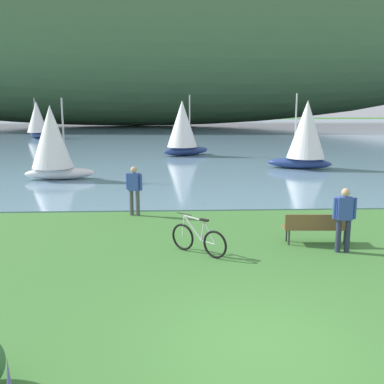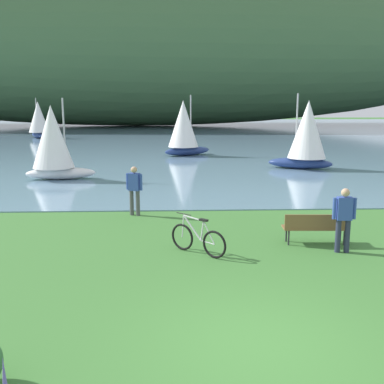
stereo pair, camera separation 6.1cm
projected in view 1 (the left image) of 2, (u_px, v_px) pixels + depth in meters
ground_plane at (260, 344)px, 7.51m from camera, size 200.00×200.00×0.00m
bay_water at (184, 133)px, 55.79m from camera, size 180.00×80.00×0.04m
distant_hillside at (133, 42)px, 69.42m from camera, size 119.79×28.00×25.25m
park_bench_near_camera at (316, 226)px, 12.67m from camera, size 1.82×0.55×0.88m
bicycle_leaning_near_bench at (198, 239)px, 11.87m from camera, size 1.38×1.20×1.01m
person_at_shoreline at (134, 188)px, 15.77m from camera, size 0.57×0.35×1.71m
person_on_the_grass at (344, 216)px, 11.91m from camera, size 0.61×0.24×1.71m
sailboat_nearest_to_shore at (52, 142)px, 22.60m from camera, size 3.49×2.22×4.01m
sailboat_mid_bay at (37, 119)px, 47.61m from camera, size 2.97×3.53×4.15m
sailboat_toward_hillside at (306, 134)px, 26.13m from camera, size 3.77×2.77×4.28m
sailboat_far_off at (183, 127)px, 32.50m from camera, size 3.66×2.96×4.26m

